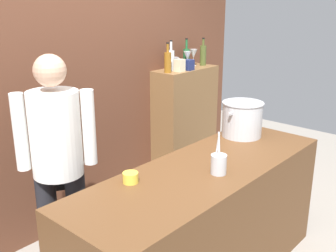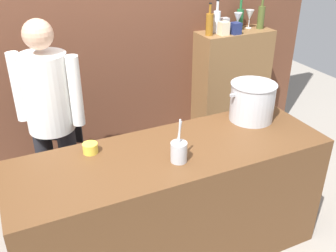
# 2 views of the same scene
# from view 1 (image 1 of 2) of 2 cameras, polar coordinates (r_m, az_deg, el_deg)

# --- Properties ---
(brick_back_panel) EXTENTS (4.40, 0.10, 3.00)m
(brick_back_panel) POSITION_cam_1_polar(r_m,az_deg,el_deg) (3.56, -13.24, 9.27)
(brick_back_panel) COLOR brown
(brick_back_panel) RESTS_ON ground_plane
(prep_counter) EXTENTS (2.12, 0.70, 0.90)m
(prep_counter) POSITION_cam_1_polar(r_m,az_deg,el_deg) (2.95, 4.90, -13.92)
(prep_counter) COLOR brown
(prep_counter) RESTS_ON ground_plane
(bar_cabinet) EXTENTS (0.76, 0.32, 1.28)m
(bar_cabinet) POSITION_cam_1_polar(r_m,az_deg,el_deg) (4.45, 2.40, -0.01)
(bar_cabinet) COLOR brown
(bar_cabinet) RESTS_ON ground_plane
(chef) EXTENTS (0.46, 0.41, 1.66)m
(chef) POSITION_cam_1_polar(r_m,az_deg,el_deg) (2.84, -15.35, -4.21)
(chef) COLOR black
(chef) RESTS_ON ground_plane
(stockpot_large) EXTENTS (0.40, 0.34, 0.28)m
(stockpot_large) POSITION_cam_1_polar(r_m,az_deg,el_deg) (3.36, 10.45, 0.97)
(stockpot_large) COLOR #B7BABF
(stockpot_large) RESTS_ON prep_counter
(utensil_crock) EXTENTS (0.10, 0.10, 0.28)m
(utensil_crock) POSITION_cam_1_polar(r_m,az_deg,el_deg) (2.64, 7.17, -5.31)
(utensil_crock) COLOR #B7BABF
(utensil_crock) RESTS_ON prep_counter
(butter_jar) EXTENTS (0.10, 0.10, 0.07)m
(butter_jar) POSITION_cam_1_polar(r_m,az_deg,el_deg) (2.52, -5.32, -7.27)
(butter_jar) COLOR yellow
(butter_jar) RESTS_ON prep_counter
(wine_bottle_clear) EXTENTS (0.07, 0.07, 0.31)m
(wine_bottle_clear) POSITION_cam_1_polar(r_m,az_deg,el_deg) (4.14, 0.43, 9.36)
(wine_bottle_clear) COLOR silver
(wine_bottle_clear) RESTS_ON bar_cabinet
(wine_bottle_amber) EXTENTS (0.07, 0.07, 0.30)m
(wine_bottle_amber) POSITION_cam_1_polar(r_m,az_deg,el_deg) (4.03, -0.04, 9.08)
(wine_bottle_amber) COLOR #8C5919
(wine_bottle_amber) RESTS_ON bar_cabinet
(wine_bottle_olive) EXTENTS (0.07, 0.07, 0.30)m
(wine_bottle_olive) POSITION_cam_1_polar(r_m,az_deg,el_deg) (4.49, 4.98, 10.00)
(wine_bottle_olive) COLOR #475123
(wine_bottle_olive) RESTS_ON bar_cabinet
(wine_bottle_green) EXTENTS (0.07, 0.07, 0.30)m
(wine_bottle_green) POSITION_cam_1_polar(r_m,az_deg,el_deg) (4.38, 2.61, 9.74)
(wine_bottle_green) COLOR #1E592D
(wine_bottle_green) RESTS_ON bar_cabinet
(wine_glass_tall) EXTENTS (0.08, 0.08, 0.18)m
(wine_glass_tall) POSITION_cam_1_polar(r_m,az_deg,el_deg) (4.27, 2.76, 9.80)
(wine_glass_tall) COLOR silver
(wine_glass_tall) RESTS_ON bar_cabinet
(wine_glass_wide) EXTENTS (0.08, 0.08, 0.18)m
(wine_glass_wide) POSITION_cam_1_polar(r_m,az_deg,el_deg) (4.45, 3.61, 10.10)
(wine_glass_wide) COLOR silver
(wine_glass_wide) RESTS_ON bar_cabinet
(spice_tin_cream) EXTENTS (0.09, 0.09, 0.12)m
(spice_tin_cream) POSITION_cam_1_polar(r_m,az_deg,el_deg) (4.10, 1.65, 8.57)
(spice_tin_cream) COLOR beige
(spice_tin_cream) RESTS_ON bar_cabinet
(spice_tin_navy) EXTENTS (0.09, 0.09, 0.11)m
(spice_tin_navy) POSITION_cam_1_polar(r_m,az_deg,el_deg) (4.18, 2.94, 8.63)
(spice_tin_navy) COLOR navy
(spice_tin_navy) RESTS_ON bar_cabinet
(spice_tin_silver) EXTENTS (0.07, 0.07, 0.11)m
(spice_tin_silver) POSITION_cam_1_polar(r_m,az_deg,el_deg) (4.30, 0.93, 8.95)
(spice_tin_silver) COLOR #B2B2B7
(spice_tin_silver) RESTS_ON bar_cabinet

